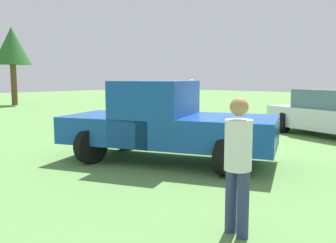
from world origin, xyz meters
The scene contains 6 objects.
ground_plane centered at (0.00, 0.00, 0.00)m, with size 80.00×80.00×0.00m, color #5B8C47.
pickup_truck centered at (-0.84, -0.11, 0.93)m, with size 3.48×5.08×1.81m.
sedan_near centered at (5.27, -1.97, 0.70)m, with size 2.99×4.54×1.50m.
person_bystander centered at (-3.15, -3.36, 0.93)m, with size 0.39×0.39×1.65m.
person_visitor centered at (4.97, 3.52, 1.04)m, with size 0.36×0.36×1.82m.
tree_back_right centered at (4.89, 19.00, 4.01)m, with size 2.48×2.48×5.35m.
Camera 1 is at (-6.76, -5.42, 1.87)m, focal length 38.00 mm.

